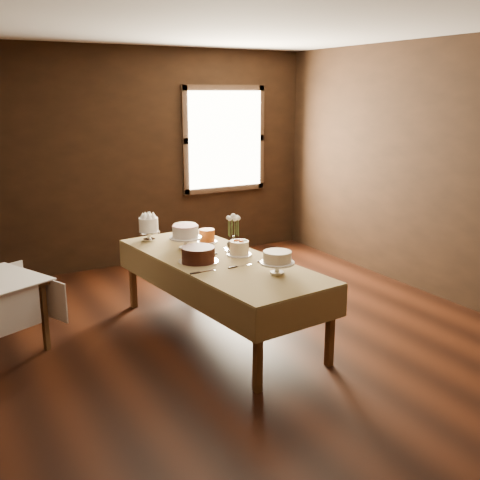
% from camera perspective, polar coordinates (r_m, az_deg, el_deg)
% --- Properties ---
extents(floor, '(5.00, 6.00, 0.01)m').
position_cam_1_polar(floor, '(5.28, 1.08, -10.52)').
color(floor, black).
rests_on(floor, ground).
extents(ceiling, '(5.00, 6.00, 0.01)m').
position_cam_1_polar(ceiling, '(4.81, 1.25, 21.28)').
color(ceiling, beige).
rests_on(ceiling, wall_back).
extents(wall_back, '(5.00, 0.02, 2.80)m').
position_cam_1_polar(wall_back, '(7.57, -10.53, 7.96)').
color(wall_back, black).
rests_on(wall_back, ground).
extents(wall_right, '(0.02, 6.00, 2.80)m').
position_cam_1_polar(wall_right, '(6.47, 20.74, 6.19)').
color(wall_right, black).
rests_on(wall_right, ground).
extents(window, '(1.10, 0.05, 1.30)m').
position_cam_1_polar(window, '(8.01, -1.50, 9.99)').
color(window, '#FFEABF').
rests_on(window, wall_back).
extents(display_table, '(1.17, 2.46, 0.73)m').
position_cam_1_polar(display_table, '(5.32, -2.10, -2.46)').
color(display_table, '#4F321A').
rests_on(display_table, ground).
extents(cake_meringue, '(0.28, 0.28, 0.25)m').
position_cam_1_polar(cake_meringue, '(6.01, -9.08, 1.01)').
color(cake_meringue, silver).
rests_on(cake_meringue, display_table).
extents(cake_speckled, '(0.31, 0.31, 0.14)m').
position_cam_1_polar(cake_speckled, '(6.11, -5.49, 0.91)').
color(cake_speckled, white).
rests_on(cake_speckled, display_table).
extents(cake_lattice, '(0.32, 0.32, 0.24)m').
position_cam_1_polar(cake_lattice, '(5.64, -5.45, 0.17)').
color(cake_lattice, white).
rests_on(cake_lattice, display_table).
extents(cake_caramel, '(0.23, 0.23, 0.14)m').
position_cam_1_polar(cake_caramel, '(5.89, -3.31, 0.38)').
color(cake_caramel, white).
rests_on(cake_caramel, display_table).
extents(cake_chocolate, '(0.37, 0.37, 0.14)m').
position_cam_1_polar(cake_chocolate, '(5.20, -4.18, -1.49)').
color(cake_chocolate, silver).
rests_on(cake_chocolate, display_table).
extents(cake_flowers, '(0.25, 0.25, 0.14)m').
position_cam_1_polar(cake_flowers, '(5.41, -0.07, -0.85)').
color(cake_flowers, white).
rests_on(cake_flowers, display_table).
extents(cake_cream, '(0.30, 0.30, 0.21)m').
position_cam_1_polar(cake_cream, '(4.86, 3.72, -2.32)').
color(cake_cream, white).
rests_on(cake_cream, display_table).
extents(cake_server_a, '(0.24, 0.04, 0.01)m').
position_cam_1_polar(cake_server_a, '(5.10, 0.42, -2.54)').
color(cake_server_a, silver).
rests_on(cake_server_a, display_table).
extents(cake_server_b, '(0.16, 0.21, 0.01)m').
position_cam_1_polar(cake_server_b, '(5.15, 3.45, -2.40)').
color(cake_server_b, silver).
rests_on(cake_server_b, display_table).
extents(cake_server_c, '(0.17, 0.20, 0.01)m').
position_cam_1_polar(cake_server_c, '(5.52, -3.87, -1.22)').
color(cake_server_c, silver).
rests_on(cake_server_c, display_table).
extents(cake_server_d, '(0.10, 0.24, 0.01)m').
position_cam_1_polar(cake_server_d, '(5.62, -1.36, -0.93)').
color(cake_server_d, silver).
rests_on(cake_server_d, display_table).
extents(cake_server_e, '(0.24, 0.03, 0.01)m').
position_cam_1_polar(cake_server_e, '(4.95, -3.26, -3.11)').
color(cake_server_e, silver).
rests_on(cake_server_e, display_table).
extents(flower_vase, '(0.18, 0.18, 0.14)m').
position_cam_1_polar(flower_vase, '(5.61, -0.66, -0.27)').
color(flower_vase, '#2D2823').
rests_on(flower_vase, display_table).
extents(flower_bouquet, '(0.14, 0.14, 0.20)m').
position_cam_1_polar(flower_bouquet, '(5.56, -0.67, 1.60)').
color(flower_bouquet, white).
rests_on(flower_bouquet, flower_vase).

